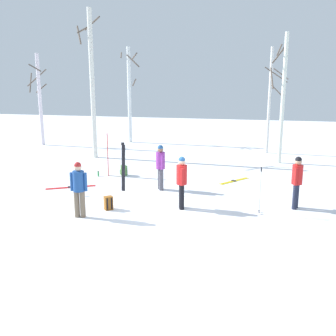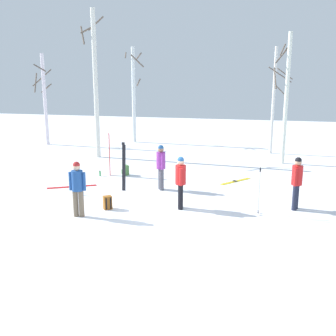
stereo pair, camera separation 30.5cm
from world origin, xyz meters
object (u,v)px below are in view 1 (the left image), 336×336
object	(u,v)px
person_1	(79,186)
birch_tree_2	(129,93)
ski_pair_planted_1	(108,155)
backpack_1	(124,171)
ski_pair_lying_0	(71,187)
birch_tree_4	(282,97)
birch_tree_1	(92,83)
water_bottle_1	(82,193)
birch_tree_3	(270,99)
person_2	(297,179)
ski_pair_planted_0	(123,167)
person_0	(182,179)
ski_pair_lying_1	(234,181)
backpack_0	(108,203)
person_3	(160,164)
birch_tree_0	(40,98)
water_bottle_0	(98,174)
ski_poles_0	(260,189)

from	to	relation	value
person_1	birch_tree_2	bearing A→B (deg)	102.56
ski_pair_planted_1	backpack_1	world-z (taller)	ski_pair_planted_1
ski_pair_lying_0	birch_tree_4	xyz separation A→B (m)	(8.02, 6.58, 3.26)
ski_pair_lying_0	birch_tree_1	xyz separation A→B (m)	(-1.51, 5.76, 3.91)
backpack_1	water_bottle_1	world-z (taller)	backpack_1
birch_tree_1	birch_tree_2	size ratio (longest dim) A/B	1.24
backpack_1	birch_tree_3	size ratio (longest dim) A/B	0.08
person_1	person_2	bearing A→B (deg)	20.08
ski_pair_planted_0	birch_tree_1	size ratio (longest dim) A/B	0.24
ski_pair_planted_0	birch_tree_1	world-z (taller)	birch_tree_1
birch_tree_1	person_2	bearing A→B (deg)	-33.02
ski_pair_lying_0	person_0	bearing A→B (deg)	-17.20
person_2	birch_tree_2	size ratio (longest dim) A/B	0.28
ski_pair_lying_1	backpack_1	world-z (taller)	backpack_1
water_bottle_1	birch_tree_2	size ratio (longest dim) A/B	0.04
ski_pair_planted_1	backpack_0	bearing A→B (deg)	-68.20
person_3	ski_pair_planted_0	bearing A→B (deg)	-159.57
person_2	birch_tree_2	xyz separation A→B (m)	(-9.56, 11.67, 2.22)
ski_pair_planted_1	birch_tree_4	distance (m)	8.87
ski_pair_planted_0	birch_tree_2	xyz separation A→B (m)	(-3.46, 11.03, 2.28)
person_1	birch_tree_4	size ratio (longest dim) A/B	0.27
person_3	birch_tree_1	bearing A→B (deg)	133.55
person_2	birch_tree_3	distance (m)	10.00
ski_pair_lying_1	birch_tree_2	size ratio (longest dim) A/B	0.23
ski_pair_planted_0	birch_tree_0	world-z (taller)	birch_tree_0
person_3	ski_pair_lying_1	bearing A→B (deg)	35.65
person_3	birch_tree_2	xyz separation A→B (m)	(-4.76, 10.54, 2.22)
person_2	water_bottle_0	xyz separation A→B (m)	(-7.92, 2.49, -0.87)
ski_poles_0	backpack_0	xyz separation A→B (m)	(-4.73, -0.73, -0.57)
person_0	backpack_1	bearing A→B (deg)	131.33
water_bottle_1	birch_tree_0	xyz separation A→B (m)	(-7.33, 9.69, 2.83)
birch_tree_1	ski_pair_lying_0	bearing A→B (deg)	-75.34
backpack_1	birch_tree_0	distance (m)	10.42
birch_tree_0	ski_pair_lying_1	bearing A→B (deg)	-26.81
person_1	birch_tree_0	distance (m)	14.43
ski_pair_lying_0	water_bottle_0	bearing A→B (deg)	79.95
ski_pair_planted_1	backpack_1	size ratio (longest dim) A/B	4.22
ski_pair_planted_0	backpack_0	distance (m)	2.26
ski_pair_planted_0	backpack_0	size ratio (longest dim) A/B	4.19
person_0	water_bottle_1	distance (m)	3.87
ski_pair_planted_1	birch_tree_2	distance (m)	9.43
person_1	ski_pair_planted_1	size ratio (longest dim) A/B	0.92
water_bottle_1	birch_tree_0	world-z (taller)	birch_tree_0
backpack_0	backpack_1	size ratio (longest dim) A/B	1.00
birch_tree_2	birch_tree_3	size ratio (longest dim) A/B	1.05
ski_pair_planted_0	birch_tree_4	bearing A→B (deg)	48.11
backpack_0	birch_tree_3	size ratio (longest dim) A/B	0.08
ski_pair_planted_0	birch_tree_0	distance (m)	12.38
ski_pair_lying_0	birch_tree_2	xyz separation A→B (m)	(-1.30, 11.08, 3.19)
water_bottle_1	person_3	bearing A→B (deg)	30.05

